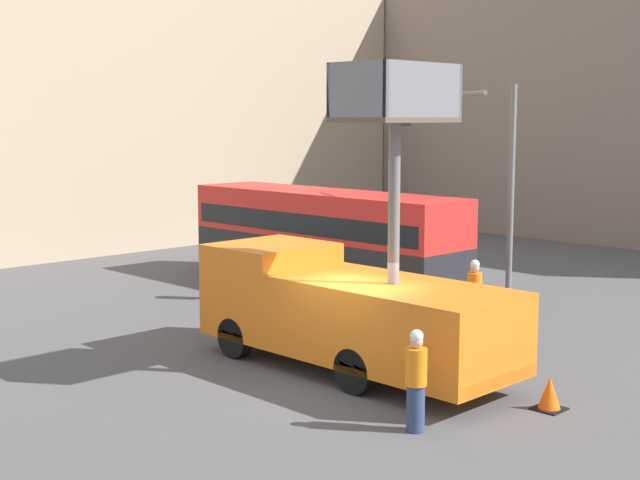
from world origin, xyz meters
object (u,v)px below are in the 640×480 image
Objects in this scene: road_worker_near_truck at (416,381)px; road_worker_directing at (474,295)px; traffic_cone_near_truck at (549,394)px; utility_truck at (347,305)px; city_bus at (324,230)px; traffic_light_pole at (475,156)px.

road_worker_directing is at bearing 80.95° from road_worker_near_truck.
road_worker_directing is at bearing 48.76° from traffic_cone_near_truck.
traffic_cone_near_truck is (0.76, -4.48, -1.13)m from utility_truck.
road_worker_directing is at bearing 151.00° from city_bus.
utility_truck is at bearing 122.02° from city_bus.
utility_truck is 8.57m from traffic_light_pole.
traffic_cone_near_truck is (-4.08, -4.65, -0.63)m from road_worker_directing.
traffic_light_pole is at bearing 178.74° from city_bus.
utility_truck is 4.05× the size of road_worker_directing.
traffic_light_pole is 4.94m from road_worker_directing.
road_worker_directing is (-1.61, -7.02, -0.89)m from city_bus.
utility_truck is 9.66m from city_bus.
road_worker_directing reaches higher than road_worker_near_truck.
city_bus is 5.61× the size of road_worker_near_truck.
road_worker_near_truck reaches higher than traffic_cone_near_truck.
road_worker_directing reaches higher than traffic_cone_near_truck.
traffic_light_pole reaches higher than road_worker_directing.
road_worker_near_truck is 2.89× the size of traffic_cone_near_truck.
traffic_light_pole is at bearing 83.65° from road_worker_near_truck.
city_bus is at bearing 48.13° from utility_truck.
traffic_light_pole is at bearing 16.81° from utility_truck.
traffic_light_pole is 3.46× the size of road_worker_directing.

